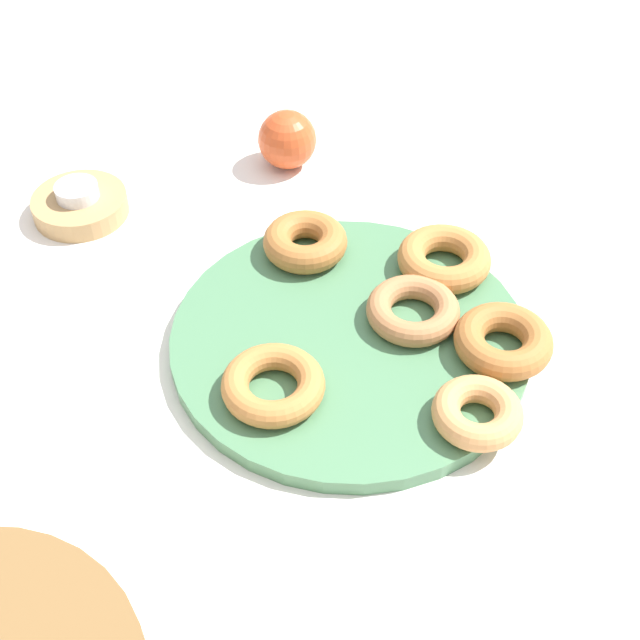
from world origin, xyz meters
The scene contains 11 objects.
ground_plane centered at (0.00, 0.00, 0.00)m, with size 2.40×2.40×0.00m, color white.
donut_plate centered at (0.00, 0.00, 0.01)m, with size 0.33×0.33×0.02m, color #4C7F56.
donut_0 centered at (-0.01, -0.06, 0.03)m, with size 0.09×0.09×0.02m, color #B27547.
donut_1 centered at (0.04, -0.12, 0.03)m, with size 0.09×0.09×0.03m, color #BC7A3D.
donut_2 centered at (0.12, -0.01, 0.03)m, with size 0.08×0.08×0.03m, color #AD6B33.
donut_3 centered at (-0.14, -0.05, 0.03)m, with size 0.08×0.08×0.02m, color tan.
donut_4 centered at (-0.04, 0.09, 0.03)m, with size 0.09×0.09×0.02m, color #BC7A3D.
donut_5 centered at (-0.08, -0.11, 0.03)m, with size 0.09×0.09×0.03m, color #AD6B33.
candle_holder centered at (0.30, 0.18, 0.01)m, with size 0.10×0.10×0.02m, color tan.
tealight centered at (0.30, 0.18, 0.03)m, with size 0.05×0.05×0.01m, color silver.
apple centered at (0.29, -0.07, 0.03)m, with size 0.07×0.07×0.07m, color #CC4C23.
Camera 1 is at (-0.49, 0.26, 0.58)m, focal length 48.20 mm.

